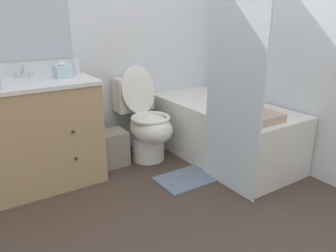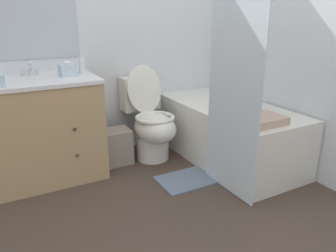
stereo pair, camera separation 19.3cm
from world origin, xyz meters
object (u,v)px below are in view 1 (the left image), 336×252
(wastebasket, at_px, (112,148))
(bath_towel_folded, at_px, (259,118))
(vanity_cabinet, at_px, (36,133))
(bathtub, at_px, (222,131))
(toilet, at_px, (146,123))
(tissue_box, at_px, (62,71))
(soap_dispenser, at_px, (76,66))
(bath_mat, at_px, (188,178))
(sink_faucet, at_px, (23,73))

(wastebasket, relative_size, bath_towel_folded, 0.93)
(vanity_cabinet, distance_m, bathtub, 1.64)
(wastebasket, height_order, bath_towel_folded, bath_towel_folded)
(toilet, height_order, bathtub, toilet)
(toilet, xyz_separation_m, tissue_box, (-0.70, 0.07, 0.54))
(vanity_cabinet, distance_m, soap_dispenser, 0.63)
(wastebasket, distance_m, soap_dispenser, 0.79)
(toilet, xyz_separation_m, wastebasket, (-0.34, 0.04, -0.19))
(bathtub, height_order, tissue_box, tissue_box)
(toilet, relative_size, wastebasket, 2.71)
(toilet, relative_size, tissue_box, 5.81)
(vanity_cabinet, relative_size, tissue_box, 6.34)
(wastebasket, relative_size, bath_mat, 0.63)
(wastebasket, height_order, soap_dispenser, soap_dispenser)
(bath_towel_folded, height_order, bath_mat, bath_towel_folded)
(sink_faucet, xyz_separation_m, bathtub, (1.57, -0.61, -0.61))
(bathtub, distance_m, bath_mat, 0.64)
(toilet, xyz_separation_m, bath_mat, (0.07, -0.57, -0.34))
(bathtub, bearing_deg, bath_towel_folded, -103.37)
(bathtub, relative_size, bath_mat, 2.85)
(sink_faucet, height_order, bathtub, sink_faucet)
(vanity_cabinet, height_order, sink_faucet, sink_faucet)
(vanity_cabinet, height_order, bathtub, vanity_cabinet)
(bathtub, height_order, bath_mat, bathtub)
(vanity_cabinet, height_order, bath_mat, vanity_cabinet)
(soap_dispenser, bearing_deg, wastebasket, -22.58)
(wastebasket, bearing_deg, vanity_cabinet, 178.00)
(bath_towel_folded, relative_size, bath_mat, 0.67)
(bathtub, xyz_separation_m, bath_towel_folded, (-0.13, -0.53, 0.29))
(bathtub, bearing_deg, wastebasket, 156.55)
(toilet, relative_size, bathtub, 0.60)
(wastebasket, distance_m, bath_mat, 0.75)
(vanity_cabinet, xyz_separation_m, tissue_box, (0.26, 0.01, 0.46))
(tissue_box, height_order, soap_dispenser, soap_dispenser)
(bathtub, bearing_deg, soap_dispenser, 156.72)
(tissue_box, bearing_deg, wastebasket, -5.11)
(bathtub, xyz_separation_m, soap_dispenser, (-1.18, 0.51, 0.65))
(tissue_box, bearing_deg, toilet, -5.72)
(sink_faucet, relative_size, bath_mat, 0.28)
(bath_towel_folded, distance_m, bath_mat, 0.77)
(toilet, height_order, wastebasket, toilet)
(toilet, xyz_separation_m, bath_towel_folded, (0.49, -0.91, 0.21))
(bath_towel_folded, bearing_deg, sink_faucet, 141.57)
(bath_towel_folded, bearing_deg, bath_mat, 141.50)
(wastebasket, distance_m, bath_towel_folded, 1.32)
(sink_faucet, height_order, soap_dispenser, soap_dispenser)
(soap_dispenser, bearing_deg, bathtub, -23.28)
(sink_faucet, bearing_deg, bathtub, -21.32)
(wastebasket, distance_m, tissue_box, 0.81)
(vanity_cabinet, height_order, bath_towel_folded, vanity_cabinet)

